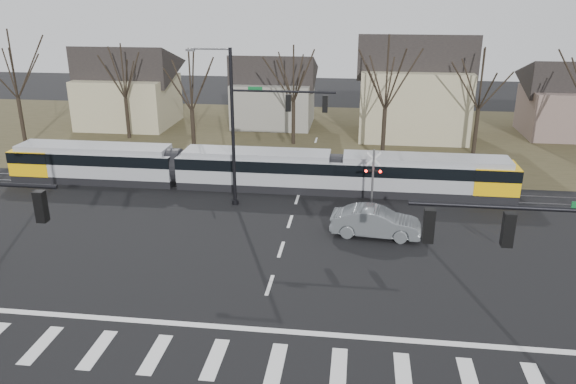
# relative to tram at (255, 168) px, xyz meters

# --- Properties ---
(ground) EXTENTS (140.00, 140.00, 0.00)m
(ground) POSITION_rel_tram_xyz_m (3.30, -16.00, -1.50)
(ground) COLOR black
(grass_verge) EXTENTS (140.00, 28.00, 0.01)m
(grass_verge) POSITION_rel_tram_xyz_m (3.30, 16.00, -1.49)
(grass_verge) COLOR #38331E
(grass_verge) RESTS_ON ground
(crosswalk) EXTENTS (27.00, 2.60, 0.01)m
(crosswalk) POSITION_rel_tram_xyz_m (3.30, -20.00, -1.49)
(crosswalk) COLOR silver
(crosswalk) RESTS_ON ground
(stop_line) EXTENTS (28.00, 0.35, 0.01)m
(stop_line) POSITION_rel_tram_xyz_m (3.30, -17.80, -1.49)
(stop_line) COLOR silver
(stop_line) RESTS_ON ground
(lane_dashes) EXTENTS (0.18, 30.00, 0.01)m
(lane_dashes) POSITION_rel_tram_xyz_m (3.30, -0.00, -1.49)
(lane_dashes) COLOR silver
(lane_dashes) RESTS_ON ground
(rail_pair) EXTENTS (90.00, 1.52, 0.06)m
(rail_pair) POSITION_rel_tram_xyz_m (3.30, -0.20, -1.47)
(rail_pair) COLOR #59595E
(rail_pair) RESTS_ON ground
(tram) EXTENTS (36.24, 2.69, 2.75)m
(tram) POSITION_rel_tram_xyz_m (0.00, 0.00, 0.00)
(tram) COLOR gray
(tram) RESTS_ON ground
(sedan) EXTENTS (2.69, 5.47, 1.70)m
(sedan) POSITION_rel_tram_xyz_m (8.46, -7.45, -0.65)
(sedan) COLOR slate
(sedan) RESTS_ON ground
(signal_pole_near_right) EXTENTS (6.72, 0.44, 8.00)m
(signal_pole_near_right) POSITION_rel_tram_xyz_m (13.41, -22.00, 3.67)
(signal_pole_near_right) COLOR black
(signal_pole_near_right) RESTS_ON ground
(signal_pole_far) EXTENTS (9.28, 0.44, 10.20)m
(signal_pole_far) POSITION_rel_tram_xyz_m (0.89, -3.50, 4.20)
(signal_pole_far) COLOR black
(signal_pole_far) RESTS_ON ground
(rail_crossing_signal) EXTENTS (1.08, 0.36, 4.00)m
(rail_crossing_signal) POSITION_rel_tram_xyz_m (8.30, -3.21, 0.39)
(rail_crossing_signal) COLOR #59595B
(rail_crossing_signal) RESTS_ON ground
(tree_row) EXTENTS (59.20, 7.20, 10.00)m
(tree_row) POSITION_rel_tram_xyz_m (5.30, 10.00, 3.50)
(tree_row) COLOR black
(tree_row) RESTS_ON ground
(house_a) EXTENTS (9.72, 8.64, 8.60)m
(house_a) POSITION_rel_tram_xyz_m (-16.70, 18.00, 2.97)
(house_a) COLOR tan
(house_a) RESTS_ON ground
(house_b) EXTENTS (8.64, 7.56, 7.65)m
(house_b) POSITION_rel_tram_xyz_m (-1.70, 20.00, 2.47)
(house_b) COLOR gray
(house_b) RESTS_ON ground
(house_c) EXTENTS (10.80, 8.64, 10.10)m
(house_c) POSITION_rel_tram_xyz_m (12.30, 17.00, 3.73)
(house_c) COLOR tan
(house_c) RESTS_ON ground
(house_d) EXTENTS (8.64, 7.56, 7.65)m
(house_d) POSITION_rel_tram_xyz_m (27.30, 19.00, 2.47)
(house_d) COLOR #6A554E
(house_d) RESTS_ON ground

